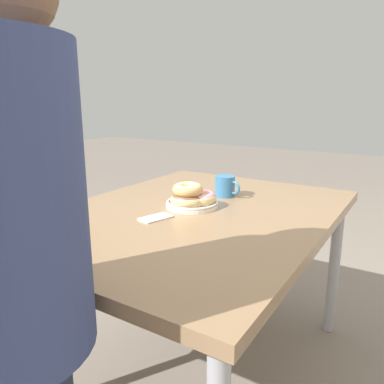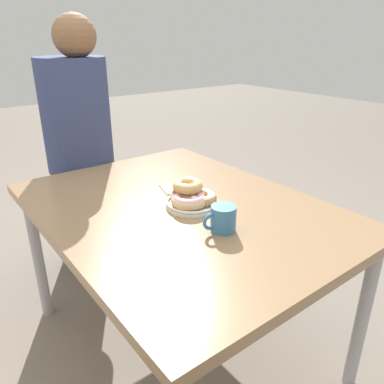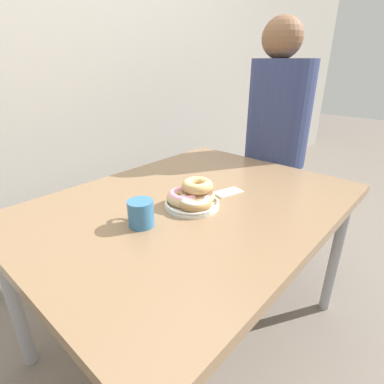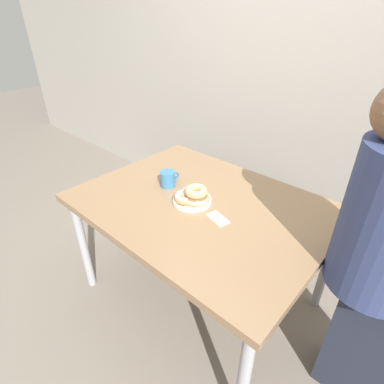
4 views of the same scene
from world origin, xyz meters
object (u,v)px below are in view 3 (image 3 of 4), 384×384
(dining_table, at_px, (192,215))
(donut_plate, at_px, (193,196))
(person_figure, at_px, (277,143))
(coffee_mug, at_px, (140,213))
(napkin, at_px, (228,192))

(dining_table, relative_size, donut_plate, 5.52)
(dining_table, height_order, person_figure, person_figure)
(donut_plate, relative_size, coffee_mug, 1.92)
(napkin, bearing_deg, coffee_mug, 170.89)
(person_figure, distance_m, napkin, 0.69)
(donut_plate, height_order, napkin, donut_plate)
(dining_table, height_order, donut_plate, donut_plate)
(donut_plate, relative_size, napkin, 1.81)
(dining_table, relative_size, napkin, 9.97)
(donut_plate, distance_m, napkin, 0.20)
(donut_plate, xyz_separation_m, coffee_mug, (-0.22, 0.04, 0.01))
(coffee_mug, height_order, person_figure, person_figure)
(donut_plate, height_order, coffee_mug, donut_plate)
(coffee_mug, bearing_deg, person_figure, 3.58)
(napkin, bearing_deg, person_figure, 11.21)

